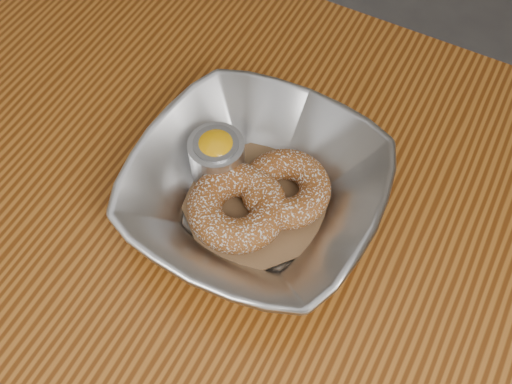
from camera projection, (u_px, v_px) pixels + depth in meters
The scene contains 6 objects.
table at pixel (225, 304), 0.67m from camera, with size 1.20×0.80×0.75m.
serving_bowl at pixel (256, 192), 0.60m from camera, with size 0.25×0.25×0.06m, color #B1B3B8.
parchment at pixel (256, 203), 0.62m from camera, with size 0.14×0.14×0.00m, color brown.
donut_back at pixel (286, 188), 0.60m from camera, with size 0.09×0.09×0.03m, color brown.
donut_front at pixel (237, 207), 0.59m from camera, with size 0.10×0.10×0.04m, color brown.
ramekin at pixel (217, 156), 0.61m from camera, with size 0.06×0.06×0.06m.
Camera 1 is at (0.15, -0.20, 1.29)m, focal length 42.00 mm.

